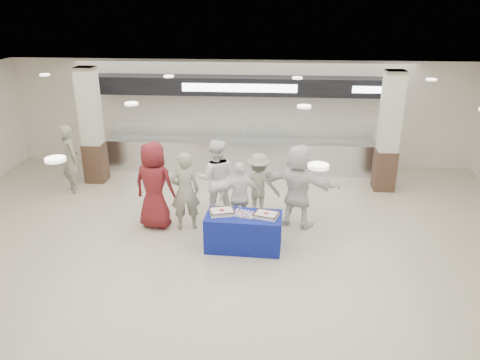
# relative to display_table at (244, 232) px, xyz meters

# --- Properties ---
(ground) EXTENTS (14.00, 14.00, 0.00)m
(ground) POSITION_rel_display_table_xyz_m (-0.43, -0.69, -0.38)
(ground) COLOR beige
(ground) RESTS_ON ground
(serving_line) EXTENTS (8.70, 0.85, 2.80)m
(serving_line) POSITION_rel_display_table_xyz_m (-0.42, 4.71, 0.78)
(serving_line) COLOR silver
(serving_line) RESTS_ON ground
(column_left) EXTENTS (0.55, 0.55, 3.20)m
(column_left) POSITION_rel_display_table_xyz_m (-4.43, 3.51, 1.15)
(column_left) COLOR #3D271B
(column_left) RESTS_ON ground
(column_right) EXTENTS (0.55, 0.55, 3.20)m
(column_right) POSITION_rel_display_table_xyz_m (3.57, 3.51, 1.15)
(column_right) COLOR #3D271B
(column_right) RESTS_ON ground
(display_table) EXTENTS (1.59, 0.86, 0.75)m
(display_table) POSITION_rel_display_table_xyz_m (0.00, 0.00, 0.00)
(display_table) COLOR navy
(display_table) RESTS_ON ground
(sheet_cake_left) EXTENTS (0.57, 0.50, 0.10)m
(sheet_cake_left) POSITION_rel_display_table_xyz_m (-0.45, 0.04, 0.43)
(sheet_cake_left) COLOR white
(sheet_cake_left) RESTS_ON display_table
(sheet_cake_right) EXTENTS (0.55, 0.48, 0.10)m
(sheet_cake_right) POSITION_rel_display_table_xyz_m (0.46, -0.04, 0.42)
(sheet_cake_right) COLOR white
(sheet_cake_right) RESTS_ON display_table
(cupcake_tray) EXTENTS (0.48, 0.41, 0.07)m
(cupcake_tray) POSITION_rel_display_table_xyz_m (0.02, -0.01, 0.41)
(cupcake_tray) COLOR #A3A3A8
(cupcake_tray) RESTS_ON display_table
(civilian_maroon) EXTENTS (1.11, 0.86, 2.00)m
(civilian_maroon) POSITION_rel_display_table_xyz_m (-2.05, 0.84, 0.63)
(civilian_maroon) COLOR maroon
(civilian_maroon) RESTS_ON ground
(soldier_a) EXTENTS (0.76, 0.61, 1.81)m
(soldier_a) POSITION_rel_display_table_xyz_m (-1.35, 0.80, 0.53)
(soldier_a) COLOR gray
(soldier_a) RESTS_ON ground
(chef_tall) EXTENTS (0.98, 0.80, 1.88)m
(chef_tall) POSITION_rel_display_table_xyz_m (-0.75, 1.53, 0.57)
(chef_tall) COLOR white
(chef_tall) RESTS_ON ground
(chef_short) EXTENTS (1.01, 0.64, 1.59)m
(chef_short) POSITION_rel_display_table_xyz_m (-0.13, 0.84, 0.42)
(chef_short) COLOR white
(chef_short) RESTS_ON ground
(soldier_b) EXTENTS (1.05, 0.65, 1.57)m
(soldier_b) POSITION_rel_display_table_xyz_m (0.24, 1.56, 0.41)
(soldier_b) COLOR gray
(soldier_b) RESTS_ON ground
(civilian_white) EXTENTS (1.88, 1.19, 1.94)m
(civilian_white) POSITION_rel_display_table_xyz_m (1.14, 1.12, 0.59)
(civilian_white) COLOR white
(civilian_white) RESTS_ON ground
(soldier_bg) EXTENTS (0.77, 0.80, 1.84)m
(soldier_bg) POSITION_rel_display_table_xyz_m (-4.77, 2.72, 0.54)
(soldier_bg) COLOR gray
(soldier_bg) RESTS_ON ground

